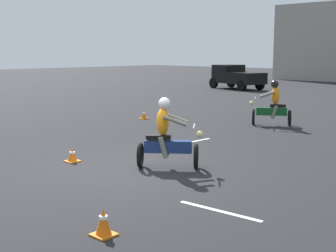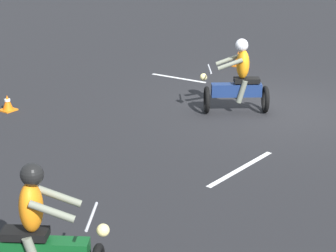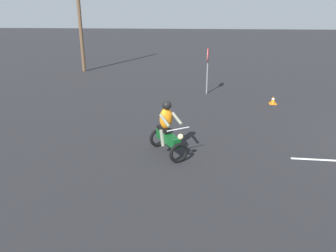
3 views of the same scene
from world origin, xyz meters
name	(u,v)px [view 3 (image 3 of 3)]	position (x,y,z in m)	size (l,w,h in m)	color
motorcycle_rider_background	(167,131)	(-1.16, 7.99, 0.73)	(1.50, 1.27, 1.66)	black
stop_sign	(207,62)	(6.30, 6.65, 1.63)	(0.70, 0.08, 2.30)	slate
traffic_cone_near_left	(273,100)	(4.65, 3.65, 0.17)	(0.32, 0.32, 0.36)	orange
lane_stripe_n	(326,160)	(-1.21, 3.35, 0.00)	(0.10, 1.97, 0.01)	silver
utility_pole_near	(79,7)	(11.91, 14.95, 4.17)	(0.24, 0.24, 8.34)	brown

